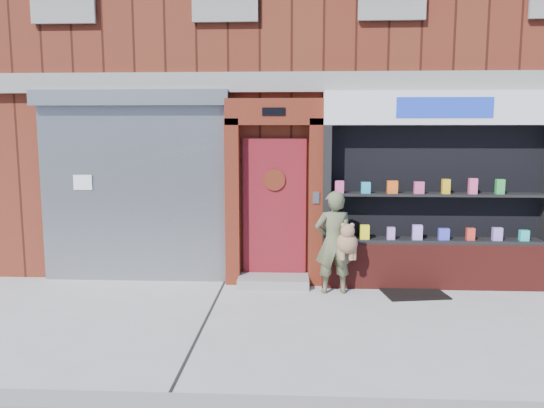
{
  "coord_description": "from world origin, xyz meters",
  "views": [
    {
      "loc": [
        -0.37,
        -6.35,
        2.4
      ],
      "look_at": [
        -0.74,
        1.0,
        1.39
      ],
      "focal_mm": 35.0,
      "sensor_mm": 36.0,
      "label": 1
    }
  ],
  "objects": [
    {
      "name": "shutter_bay",
      "position": [
        -3.0,
        1.93,
        1.72
      ],
      "size": [
        3.1,
        0.3,
        3.04
      ],
      "color": "gray",
      "rests_on": "ground"
    },
    {
      "name": "building",
      "position": [
        -0.0,
        5.99,
        4.0
      ],
      "size": [
        12.0,
        8.16,
        8.0
      ],
      "color": "#5E2215",
      "rests_on": "ground"
    },
    {
      "name": "red_door_bay",
      "position": [
        -0.75,
        1.86,
        1.46
      ],
      "size": [
        1.52,
        0.58,
        2.9
      ],
      "color": "#571B0F",
      "rests_on": "ground"
    },
    {
      "name": "doormat",
      "position": [
        1.36,
        1.38,
        0.01
      ],
      "size": [
        0.99,
        0.76,
        0.02
      ],
      "primitive_type": "cube",
      "rotation": [
        0.0,
        0.0,
        0.16
      ],
      "color": "black",
      "rests_on": "ground"
    },
    {
      "name": "pharmacy_bay",
      "position": [
        1.75,
        1.81,
        1.37
      ],
      "size": [
        3.5,
        0.41,
        3.0
      ],
      "color": "maroon",
      "rests_on": "ground"
    },
    {
      "name": "woman",
      "position": [
        0.18,
        1.39,
        0.78
      ],
      "size": [
        0.65,
        0.49,
        1.54
      ],
      "color": "#595F3E",
      "rests_on": "ground"
    },
    {
      "name": "ground",
      "position": [
        0.0,
        0.0,
        0.0
      ],
      "size": [
        80.0,
        80.0,
        0.0
      ],
      "primitive_type": "plane",
      "color": "#9E9E99",
      "rests_on": "ground"
    }
  ]
}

